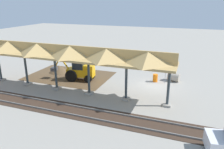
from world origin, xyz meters
name	(u,v)px	position (x,y,z in m)	size (l,w,h in m)	color
ground_plane	(154,86)	(0.00, 0.00, 0.00)	(120.00, 120.00, 0.00)	gray
dirt_work_zone	(70,76)	(10.66, 0.23, 0.00)	(10.26, 7.00, 0.01)	brown
platform_canopy	(70,52)	(7.69, 4.56, 4.17)	(20.56, 3.20, 4.90)	#9E998E
rail_tracks	(135,122)	(0.00, 8.34, 0.03)	(60.00, 2.58, 0.15)	slate
stop_sign	(166,71)	(-1.02, -1.36, 1.45)	(0.74, 0.22, 2.03)	gray
backhoe	(80,70)	(8.68, 1.14, 1.26)	(5.41, 2.12, 2.82)	orange
dirt_mound	(59,72)	(12.78, -0.67, 0.00)	(5.31, 5.31, 1.82)	brown
concrete_pipe	(174,77)	(-1.89, -2.40, 0.50)	(1.47, 1.23, 1.00)	#9E9384
traffic_barrel	(155,78)	(0.11, -1.44, 0.45)	(0.56, 0.56, 0.90)	orange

